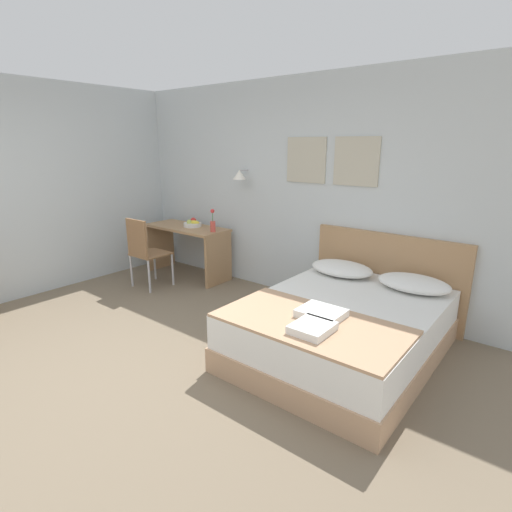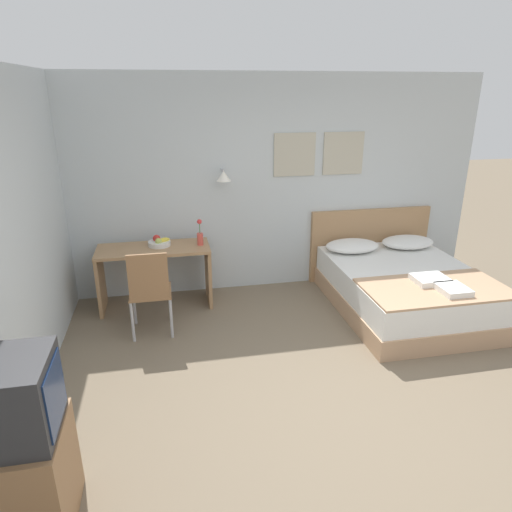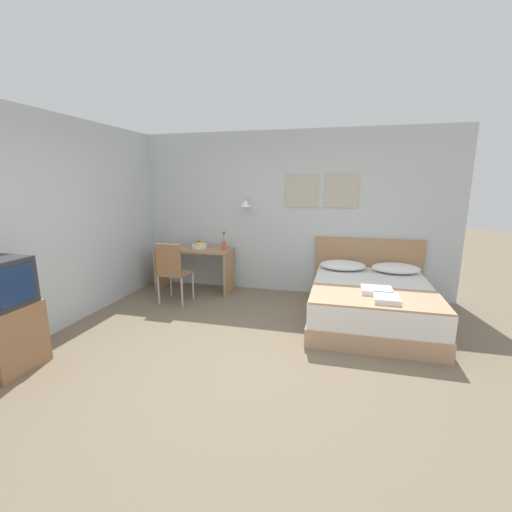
{
  "view_description": "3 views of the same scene",
  "coord_description": "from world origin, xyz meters",
  "px_view_note": "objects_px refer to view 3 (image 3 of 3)",
  "views": [
    {
      "loc": [
        2.89,
        -1.6,
        1.89
      ],
      "look_at": [
        0.31,
        1.62,
        0.72
      ],
      "focal_mm": 28.0,
      "sensor_mm": 36.0,
      "label": 1
    },
    {
      "loc": [
        -1.23,
        -2.93,
        2.46
      ],
      "look_at": [
        -0.42,
        1.1,
        0.95
      ],
      "focal_mm": 32.0,
      "sensor_mm": 36.0,
      "label": 2
    },
    {
      "loc": [
        1.02,
        -3.08,
        1.83
      ],
      "look_at": [
        -0.11,
        1.34,
        0.85
      ],
      "focal_mm": 24.0,
      "sensor_mm": 36.0,
      "label": 3
    }
  ],
  "objects_px": {
    "flower_vase": "(224,243)",
    "pillow_left": "(343,265)",
    "pillow_right": "(396,268)",
    "bed": "(371,303)",
    "folded_towel_near_foot": "(377,290)",
    "desk": "(194,261)",
    "desk_chair": "(172,269)",
    "throw_blanket": "(376,297)",
    "tv_stand": "(7,338)",
    "headboard": "(367,268)",
    "fruit_bowl": "(199,246)",
    "folded_towel_mid_bed": "(387,299)"
  },
  "relations": [
    {
      "from": "bed",
      "to": "pillow_left",
      "type": "relative_size",
      "value": 2.89
    },
    {
      "from": "headboard",
      "to": "desk",
      "type": "relative_size",
      "value": 1.29
    },
    {
      "from": "throw_blanket",
      "to": "desk_chair",
      "type": "distance_m",
      "value": 2.94
    },
    {
      "from": "folded_towel_near_foot",
      "to": "headboard",
      "type": "bearing_deg",
      "value": 90.7
    },
    {
      "from": "desk",
      "to": "flower_vase",
      "type": "height_order",
      "value": "flower_vase"
    },
    {
      "from": "pillow_right",
      "to": "flower_vase",
      "type": "height_order",
      "value": "flower_vase"
    },
    {
      "from": "desk_chair",
      "to": "bed",
      "type": "bearing_deg",
      "value": 0.43
    },
    {
      "from": "pillow_right",
      "to": "fruit_bowl",
      "type": "bearing_deg",
      "value": 179.27
    },
    {
      "from": "headboard",
      "to": "throw_blanket",
      "type": "height_order",
      "value": "headboard"
    },
    {
      "from": "flower_vase",
      "to": "pillow_left",
      "type": "bearing_deg",
      "value": 0.67
    },
    {
      "from": "fruit_bowl",
      "to": "tv_stand",
      "type": "relative_size",
      "value": 0.39
    },
    {
      "from": "bed",
      "to": "pillow_right",
      "type": "height_order",
      "value": "pillow_right"
    },
    {
      "from": "throw_blanket",
      "to": "desk_chair",
      "type": "xyz_separation_m",
      "value": [
        -2.88,
        0.55,
        0.02
      ]
    },
    {
      "from": "throw_blanket",
      "to": "fruit_bowl",
      "type": "distance_m",
      "value": 3.08
    },
    {
      "from": "folded_towel_mid_bed",
      "to": "flower_vase",
      "type": "height_order",
      "value": "flower_vase"
    },
    {
      "from": "folded_towel_mid_bed",
      "to": "folded_towel_near_foot",
      "type": "bearing_deg",
      "value": 106.58
    },
    {
      "from": "pillow_right",
      "to": "flower_vase",
      "type": "bearing_deg",
      "value": -179.52
    },
    {
      "from": "desk",
      "to": "tv_stand",
      "type": "relative_size",
      "value": 1.94
    },
    {
      "from": "pillow_left",
      "to": "pillow_right",
      "type": "height_order",
      "value": "same"
    },
    {
      "from": "throw_blanket",
      "to": "pillow_right",
      "type": "bearing_deg",
      "value": 73.4
    },
    {
      "from": "desk_chair",
      "to": "fruit_bowl",
      "type": "height_order",
      "value": "desk_chair"
    },
    {
      "from": "desk_chair",
      "to": "tv_stand",
      "type": "height_order",
      "value": "desk_chair"
    },
    {
      "from": "tv_stand",
      "to": "throw_blanket",
      "type": "bearing_deg",
      "value": 24.03
    },
    {
      "from": "pillow_right",
      "to": "fruit_bowl",
      "type": "relative_size",
      "value": 2.62
    },
    {
      "from": "headboard",
      "to": "pillow_right",
      "type": "relative_size",
      "value": 2.42
    },
    {
      "from": "desk_chair",
      "to": "desk",
      "type": "bearing_deg",
      "value": 86.62
    },
    {
      "from": "bed",
      "to": "folded_towel_mid_bed",
      "type": "xyz_separation_m",
      "value": [
        0.1,
        -0.71,
        0.31
      ]
    },
    {
      "from": "headboard",
      "to": "tv_stand",
      "type": "distance_m",
      "value": 4.77
    },
    {
      "from": "headboard",
      "to": "fruit_bowl",
      "type": "distance_m",
      "value": 2.8
    },
    {
      "from": "throw_blanket",
      "to": "flower_vase",
      "type": "relative_size",
      "value": 4.81
    },
    {
      "from": "pillow_left",
      "to": "tv_stand",
      "type": "xyz_separation_m",
      "value": [
        -3.17,
        -2.87,
        -0.25
      ]
    },
    {
      "from": "desk",
      "to": "tv_stand",
      "type": "bearing_deg",
      "value": -103.99
    },
    {
      "from": "pillow_left",
      "to": "folded_towel_near_foot",
      "type": "bearing_deg",
      "value": -70.73
    },
    {
      "from": "bed",
      "to": "flower_vase",
      "type": "height_order",
      "value": "flower_vase"
    },
    {
      "from": "pillow_right",
      "to": "tv_stand",
      "type": "relative_size",
      "value": 1.03
    },
    {
      "from": "flower_vase",
      "to": "desk",
      "type": "bearing_deg",
      "value": 179.03
    },
    {
      "from": "pillow_right",
      "to": "folded_towel_near_foot",
      "type": "bearing_deg",
      "value": -107.67
    },
    {
      "from": "bed",
      "to": "pillow_right",
      "type": "xyz_separation_m",
      "value": [
        0.38,
        0.71,
        0.33
      ]
    },
    {
      "from": "bed",
      "to": "throw_blanket",
      "type": "bearing_deg",
      "value": -90.0
    },
    {
      "from": "throw_blanket",
      "to": "bed",
      "type": "bearing_deg",
      "value": 90.0
    },
    {
      "from": "bed",
      "to": "folded_towel_mid_bed",
      "type": "bearing_deg",
      "value": -81.98
    },
    {
      "from": "pillow_left",
      "to": "desk",
      "type": "height_order",
      "value": "desk"
    },
    {
      "from": "throw_blanket",
      "to": "fruit_bowl",
      "type": "xyz_separation_m",
      "value": [
        -2.77,
        1.32,
        0.25
      ]
    },
    {
      "from": "pillow_right",
      "to": "flower_vase",
      "type": "relative_size",
      "value": 2.21
    },
    {
      "from": "bed",
      "to": "throw_blanket",
      "type": "distance_m",
      "value": 0.63
    },
    {
      "from": "folded_towel_near_foot",
      "to": "flower_vase",
      "type": "distance_m",
      "value": 2.59
    },
    {
      "from": "pillow_left",
      "to": "flower_vase",
      "type": "bearing_deg",
      "value": -179.33
    },
    {
      "from": "folded_towel_near_foot",
      "to": "desk_chair",
      "type": "height_order",
      "value": "desk_chair"
    },
    {
      "from": "desk",
      "to": "tv_stand",
      "type": "height_order",
      "value": "desk"
    },
    {
      "from": "pillow_right",
      "to": "desk",
      "type": "height_order",
      "value": "desk"
    }
  ]
}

